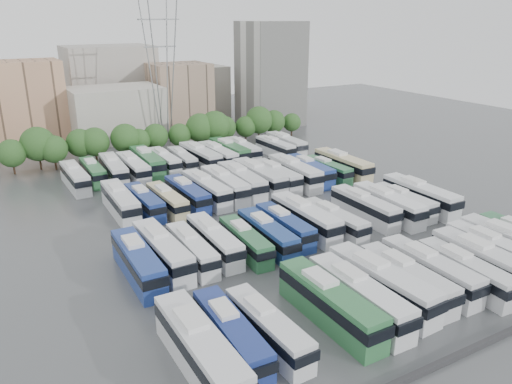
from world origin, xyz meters
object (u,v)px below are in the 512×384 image
bus_r3_s2 (114,169)px  bus_r3_s3 (133,168)px  bus_r2_s9 (276,176)px  bus_r1_s10 (365,207)px  bus_r1_s1 (162,251)px  bus_r1_s4 (245,241)px  bus_r3_s1 (93,172)px  bus_r0_s9 (465,271)px  bus_r3_s12 (275,147)px  bus_r1_s3 (214,240)px  bus_r3_s13 (286,144)px  bus_r2_s11 (309,170)px  bus_r1_s13 (420,195)px  bus_r0_s10 (486,263)px  bus_r0_s1 (231,334)px  bus_r1_s12 (404,202)px  bus_r3_s10 (243,150)px  bus_r1_s6 (285,226)px  bus_r3_s8 (218,155)px  bus_r0_s5 (359,296)px  bus_r3_s7 (200,157)px  bus_r1_s5 (267,234)px  bus_r2_s6 (225,185)px  bus_r2_s10 (295,172)px  bus_r2_s4 (187,194)px  bus_r2_s12 (327,170)px  bus_r2_s13 (343,165)px  bus_r1_s8 (334,220)px  bus_r2_s5 (206,189)px  apartment_tower (270,74)px  electricity_pylon (161,59)px  bus_r0_s6 (382,283)px  bus_r2_s3 (167,200)px  bus_r0_s7 (407,278)px  bus_r2_s7 (242,181)px  bus_r3_s5 (164,161)px  bus_r0_s4 (330,303)px  bus_r1_s0 (138,262)px  bus_r2_s2 (144,202)px  bus_r3_s9 (229,151)px  bus_r3_s4 (147,162)px  bus_r1_s11 (388,204)px  bus_r0_s11 (494,251)px  bus_r2_s8 (259,177)px  bus_r0_s2 (268,328)px  bus_r1_s2 (192,249)px  bus_r0_s0 (200,350)px

bus_r3_s2 → bus_r3_s3: (3.28, -0.56, -0.02)m
bus_r2_s9 → bus_r3_s2: 28.46m
bus_r1_s10 → bus_r1_s1: bearing=178.9°
bus_r1_s4 → bus_r3_s1: size_ratio=0.98×
bus_r0_s9 → bus_r3_s12: bearing=82.4°
bus_r1_s3 → bus_r3_s13: size_ratio=0.97×
bus_r2_s11 → bus_r1_s13: bearing=-68.7°
bus_r1_s1 → bus_r0_s9: bearing=-39.0°
bus_r0_s10 → bus_r0_s1: bearing=177.0°
bus_r1_s12 → bus_r3_s10: bus_r3_s10 is taller
bus_r1_s6 → bus_r3_s8: bus_r3_s8 is taller
bus_r0_s5 → bus_r1_s6: 18.51m
bus_r3_s7 → bus_r0_s9: bearing=-85.6°
bus_r1_s1 → bus_r1_s5: size_ratio=1.10×
bus_r0_s10 → bus_r2_s6: bus_r0_s10 is taller
bus_r1_s13 → bus_r2_s10: 21.25m
bus_r1_s12 → bus_r2_s4: (-26.40, 18.26, 0.14)m
bus_r2_s12 → bus_r2_s13: (3.46, 0.11, 0.36)m
bus_r1_s8 → bus_r2_s5: 21.65m
bus_r1_s6 → bus_r2_s5: size_ratio=0.89×
apartment_tower → electricity_pylon: (-32.00, -8.00, 5.66)m
bus_r0_s6 → bus_r1_s8: bearing=65.6°
bus_r3_s1 → bus_r3_s12: bearing=-1.9°
bus_r0_s9 → bus_r2_s3: 41.31m
apartment_tower → bus_r2_s4: bearing=-132.4°
bus_r0_s7 → bus_r2_s7: bus_r2_s7 is taller
bus_r0_s1 → bus_r2_s4: bus_r2_s4 is taller
bus_r3_s5 → bus_r3_s8: (10.12, -1.70, 0.13)m
bus_r0_s4 → bus_r2_s9: (16.37, 36.14, -0.17)m
bus_r1_s10 → bus_r2_s7: bearing=118.0°
bus_r1_s0 → bus_r3_s7: 42.53m
bus_r1_s8 → bus_r1_s12: 13.32m
bus_r3_s3 → bus_r1_s4: bearing=-85.1°
bus_r2_s11 → bus_r3_s3: bus_r3_s3 is taller
bus_r2_s12 → bus_r1_s4: bearing=-147.4°
bus_r2_s3 → bus_r2_s2: bearing=160.4°
bus_r1_s3 → bus_r3_s2: 34.89m
bus_r1_s1 → bus_r3_s9: (26.42, 35.88, -0.02)m
bus_r2_s13 → bus_r3_s2: 40.45m
bus_r1_s6 → bus_r3_s1: 39.74m
bus_r2_s10 → bus_r3_s4: size_ratio=1.01×
electricity_pylon → bus_r3_s3: electricity_pylon is taller
apartment_tower → bus_r1_s11: size_ratio=2.04×
bus_r3_s3 → bus_r0_s6: bearing=-79.3°
bus_r1_s5 → bus_r1_s12: size_ratio=1.07×
bus_r3_s13 → bus_r1_s1: bearing=-138.1°
bus_r0_s11 → bus_r2_s8: size_ratio=0.90×
bus_r0_s2 → bus_r3_s2: bearing=87.6°
bus_r0_s6 → bus_r1_s2: size_ratio=1.20×
bus_r0_s0 → bus_r0_s7: (23.22, 0.56, -0.25)m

